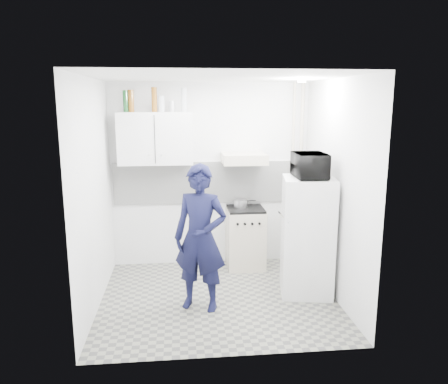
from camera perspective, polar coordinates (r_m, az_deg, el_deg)
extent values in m
plane|color=gray|center=(5.45, -0.76, -13.66)|extent=(2.80, 2.80, 0.00)
plane|color=white|center=(4.93, -0.84, 14.80)|extent=(2.80, 2.80, 0.00)
plane|color=white|center=(6.26, -1.82, 2.18)|extent=(2.80, 0.00, 2.80)
plane|color=white|center=(5.10, -16.65, -0.48)|extent=(0.00, 2.60, 2.60)
plane|color=white|center=(5.34, 14.34, 0.17)|extent=(0.00, 2.60, 2.60)
imported|color=black|center=(4.93, -3.10, -6.02)|extent=(0.71, 0.59, 1.67)
cube|color=beige|center=(6.27, 2.81, -6.09)|extent=(0.52, 0.52, 0.84)
cube|color=white|center=(5.44, 10.82, -5.70)|extent=(0.69, 0.69, 1.45)
cube|color=black|center=(6.16, 2.85, -2.23)|extent=(0.50, 0.50, 0.03)
cylinder|color=silver|center=(6.20, 2.19, -1.46)|extent=(0.19, 0.19, 0.11)
imported|color=black|center=(5.25, 11.18, 3.42)|extent=(0.54, 0.37, 0.29)
cylinder|color=#144C1E|center=(6.02, -12.73, 11.50)|extent=(0.07, 0.07, 0.28)
cylinder|color=brown|center=(6.01, -12.05, 11.55)|extent=(0.07, 0.07, 0.29)
cylinder|color=brown|center=(5.99, -9.10, 11.83)|extent=(0.07, 0.07, 0.32)
cylinder|color=#B2B7BC|center=(5.98, -8.19, 11.31)|extent=(0.08, 0.08, 0.21)
cylinder|color=silver|center=(5.98, -6.87, 11.03)|extent=(0.08, 0.08, 0.14)
cylinder|color=#B2B7BC|center=(5.98, -5.27, 11.89)|extent=(0.08, 0.08, 0.32)
cube|color=white|center=(6.01, -8.94, 6.94)|extent=(1.00, 0.35, 0.70)
cube|color=beige|center=(6.02, 2.62, 4.40)|extent=(0.60, 0.50, 0.14)
cube|color=white|center=(6.26, -1.81, 1.26)|extent=(2.74, 0.03, 0.60)
cylinder|color=beige|center=(6.40, 9.92, 2.23)|extent=(0.05, 0.05, 2.60)
cylinder|color=beige|center=(6.37, 8.89, 2.22)|extent=(0.04, 0.04, 2.60)
cylinder|color=white|center=(5.31, 10.11, 14.08)|extent=(0.10, 0.10, 0.02)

